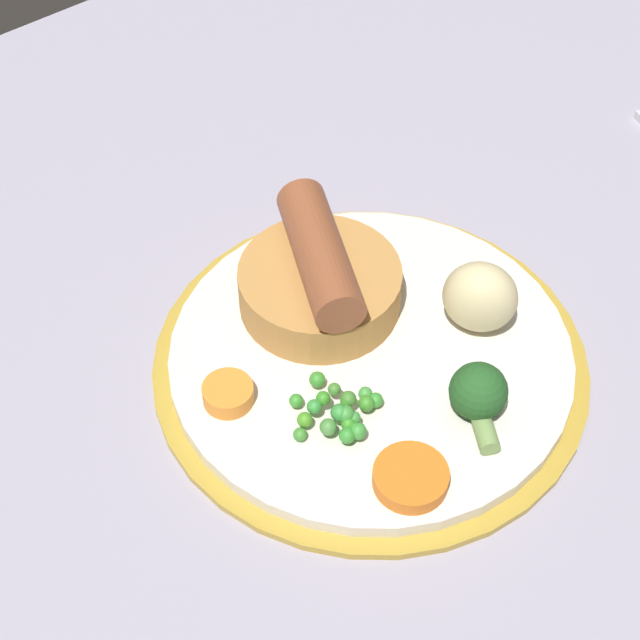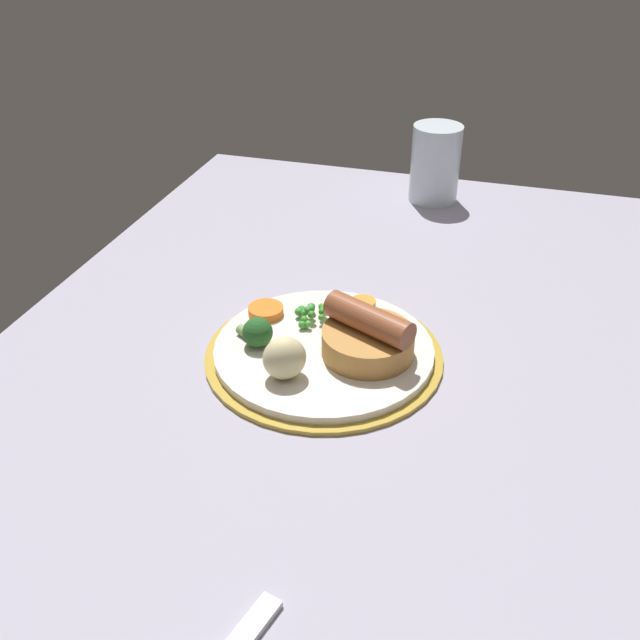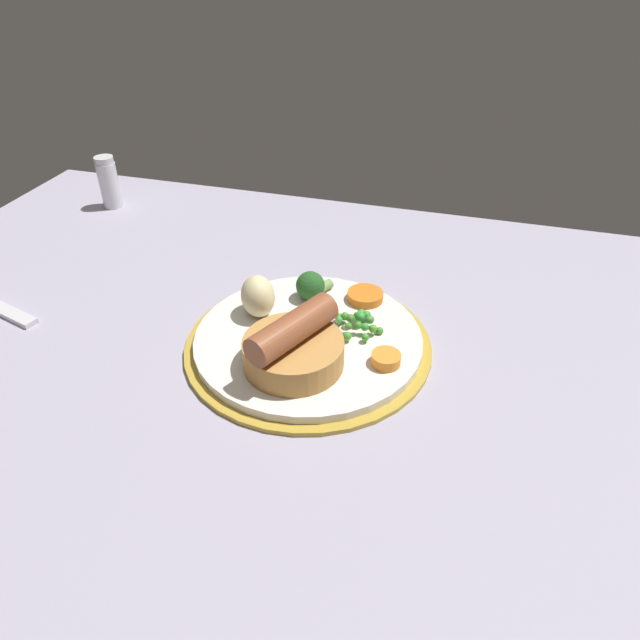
% 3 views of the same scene
% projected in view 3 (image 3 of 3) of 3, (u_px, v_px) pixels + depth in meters
% --- Properties ---
extents(dining_table, '(1.10, 0.80, 0.03)m').
position_uv_depth(dining_table, '(297.00, 381.00, 0.57)').
color(dining_table, '#9E99AD').
rests_on(dining_table, ground).
extents(dinner_plate, '(0.25, 0.25, 0.01)m').
position_uv_depth(dinner_plate, '(312.00, 342.00, 0.59)').
color(dinner_plate, '#B79333').
rests_on(dinner_plate, dining_table).
extents(sausage_pudding, '(0.10, 0.10, 0.06)m').
position_uv_depth(sausage_pudding, '(289.00, 346.00, 0.53)').
color(sausage_pudding, '#BC8442').
rests_on(sausage_pudding, dinner_plate).
extents(pea_pile, '(0.05, 0.05, 0.02)m').
position_uv_depth(pea_pile, '(358.00, 321.00, 0.59)').
color(pea_pile, green).
rests_on(pea_pile, dinner_plate).
extents(broccoli_floret_near, '(0.04, 0.05, 0.03)m').
position_uv_depth(broccoli_floret_near, '(311.00, 286.00, 0.63)').
color(broccoli_floret_near, '#235623').
rests_on(broccoli_floret_near, dinner_plate).
extents(potato_chunk_0, '(0.05, 0.06, 0.05)m').
position_uv_depth(potato_chunk_0, '(258.00, 296.00, 0.60)').
color(potato_chunk_0, beige).
rests_on(potato_chunk_0, dinner_plate).
extents(carrot_slice_1, '(0.05, 0.05, 0.01)m').
position_uv_depth(carrot_slice_1, '(365.00, 296.00, 0.63)').
color(carrot_slice_1, orange).
rests_on(carrot_slice_1, dinner_plate).
extents(carrot_slice_2, '(0.04, 0.04, 0.01)m').
position_uv_depth(carrot_slice_2, '(386.00, 359.00, 0.54)').
color(carrot_slice_2, orange).
rests_on(carrot_slice_2, dinner_plate).
extents(salt_shaker, '(0.03, 0.03, 0.08)m').
position_uv_depth(salt_shaker, '(109.00, 182.00, 0.85)').
color(salt_shaker, silver).
rests_on(salt_shaker, dining_table).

